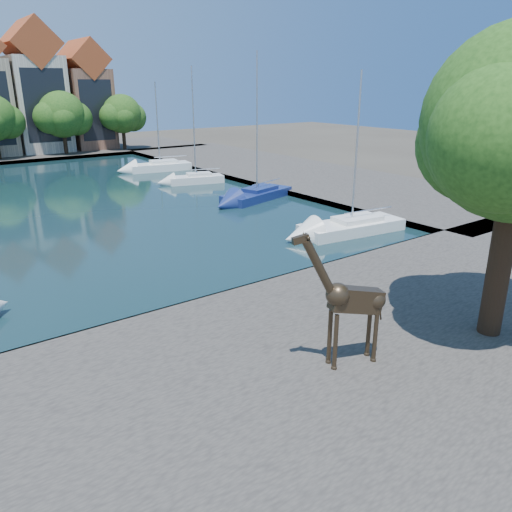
# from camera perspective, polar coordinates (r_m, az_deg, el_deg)

# --- Properties ---
(ground) EXTENTS (160.00, 160.00, 0.00)m
(ground) POSITION_cam_1_polar(r_m,az_deg,el_deg) (21.43, -7.66, -6.26)
(ground) COLOR #38332B
(ground) RESTS_ON ground
(water_basin) EXTENTS (38.00, 50.00, 0.08)m
(water_basin) POSITION_cam_1_polar(r_m,az_deg,el_deg) (43.10, -23.44, 5.34)
(water_basin) COLOR black
(water_basin) RESTS_ON ground
(near_quay) EXTENTS (50.00, 14.00, 0.50)m
(near_quay) POSITION_cam_1_polar(r_m,az_deg,el_deg) (16.25, 4.77, -14.04)
(near_quay) COLOR #47433D
(near_quay) RESTS_ON ground
(right_quay) EXTENTS (14.00, 52.00, 0.50)m
(right_quay) POSITION_cam_1_polar(r_m,az_deg,el_deg) (54.16, 3.28, 9.62)
(right_quay) COLOR #47433D
(right_quay) RESTS_ON ground
(townhouse_east_mid) EXTENTS (6.43, 9.18, 16.65)m
(townhouse_east_mid) POSITION_cam_1_polar(r_m,az_deg,el_deg) (75.22, -23.91, 16.76)
(townhouse_east_mid) COLOR beige
(townhouse_east_mid) RESTS_ON far_quay
(townhouse_east_end) EXTENTS (5.44, 9.18, 14.43)m
(townhouse_east_end) POSITION_cam_1_polar(r_m,az_deg,el_deg) (77.02, -18.94, 16.61)
(townhouse_east_end) COLOR brown
(townhouse_east_end) RESTS_ON far_quay
(far_tree_east) EXTENTS (7.54, 5.80, 7.84)m
(far_tree_east) POSITION_cam_1_polar(r_m,az_deg,el_deg) (70.41, -21.21, 14.69)
(far_tree_east) COLOR #332114
(far_tree_east) RESTS_ON far_quay
(far_tree_far_east) EXTENTS (6.76, 5.20, 7.36)m
(far_tree_far_east) POSITION_cam_1_polar(r_m,az_deg,el_deg) (73.00, -14.99, 15.29)
(far_tree_far_east) COLOR #332114
(far_tree_far_east) RESTS_ON far_quay
(giraffe_statue) EXTENTS (3.13, 1.23, 4.55)m
(giraffe_statue) POSITION_cam_1_polar(r_m,az_deg,el_deg) (15.86, 10.62, -4.97)
(giraffe_statue) COLOR #35281A
(giraffe_statue) RESTS_ON near_quay
(sailboat_right_a) EXTENTS (7.21, 3.31, 9.83)m
(sailboat_right_a) POSITION_cam_1_polar(r_m,az_deg,el_deg) (32.50, 10.89, 3.57)
(sailboat_right_a) COLOR white
(sailboat_right_a) RESTS_ON water_basin
(sailboat_right_b) EXTENTS (7.13, 4.10, 11.43)m
(sailboat_right_b) POSITION_cam_1_polar(r_m,az_deg,el_deg) (41.41, 0.11, 7.23)
(sailboat_right_b) COLOR navy
(sailboat_right_b) RESTS_ON water_basin
(sailboat_right_c) EXTENTS (5.47, 3.12, 10.58)m
(sailboat_right_c) POSITION_cam_1_polar(r_m,az_deg,el_deg) (48.72, -6.89, 8.92)
(sailboat_right_c) COLOR white
(sailboat_right_c) RESTS_ON water_basin
(sailboat_right_d) EXTENTS (6.83, 3.43, 9.27)m
(sailboat_right_d) POSITION_cam_1_polar(r_m,az_deg,el_deg) (56.58, -10.91, 10.16)
(sailboat_right_d) COLOR white
(sailboat_right_d) RESTS_ON water_basin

